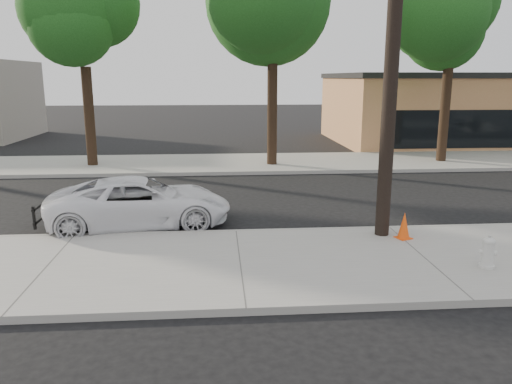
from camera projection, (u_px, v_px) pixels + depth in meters
ground at (233, 214)px, 14.78m from camera, size 120.00×120.00×0.00m
near_sidewalk at (240, 265)px, 10.58m from camera, size 90.00×4.40×0.15m
far_sidewalk at (227, 163)px, 23.02m from camera, size 90.00×5.00×0.15m
curb_near at (236, 233)px, 12.72m from camera, size 90.00×0.12×0.16m
building_main at (481, 109)px, 31.08m from camera, size 18.00×10.00×4.00m
utility_pole at (393, 44)px, 11.37m from camera, size 1.40×0.34×9.00m
tree_b at (86, 23)px, 20.78m from camera, size 4.34×4.20×8.45m
tree_c at (279, 5)px, 20.81m from camera, size 4.96×4.80×9.55m
tree_d at (458, 21)px, 21.85m from camera, size 4.50×4.35×8.75m
police_cruiser at (141, 202)px, 13.44m from camera, size 5.08×2.84×1.34m
fire_hydrant at (488, 253)px, 10.18m from camera, size 0.35×0.31×0.64m
traffic_cone at (404, 226)px, 12.02m from camera, size 0.43×0.43×0.65m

